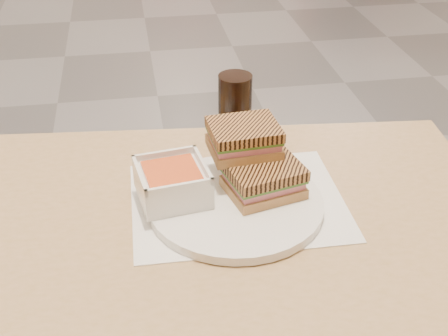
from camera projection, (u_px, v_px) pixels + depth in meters
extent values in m
cube|color=tan|center=(128.00, 250.00, 0.90)|extent=(1.26, 0.81, 0.03)
cylinder|color=tan|center=(387.00, 279.00, 1.39)|extent=(0.06, 0.06, 0.72)
cube|color=white|center=(238.00, 201.00, 0.98)|extent=(0.35, 0.28, 0.00)
cylinder|color=white|center=(236.00, 204.00, 0.96)|extent=(0.28, 0.28, 0.02)
cube|color=white|center=(173.00, 185.00, 0.95)|extent=(0.12, 0.12, 0.05)
cube|color=orange|center=(172.00, 172.00, 0.94)|extent=(0.10, 0.10, 0.01)
cube|color=white|center=(203.00, 165.00, 0.95)|extent=(0.02, 0.11, 0.01)
cube|color=white|center=(140.00, 175.00, 0.93)|extent=(0.02, 0.11, 0.01)
cube|color=white|center=(164.00, 154.00, 0.98)|extent=(0.11, 0.02, 0.01)
cube|color=white|center=(180.00, 188.00, 0.90)|extent=(0.11, 0.02, 0.01)
cube|color=#B3824A|center=(263.00, 187.00, 0.97)|extent=(0.14, 0.12, 0.02)
cube|color=#D07C87|center=(263.00, 180.00, 0.97)|extent=(0.13, 0.11, 0.01)
cube|color=#386B23|center=(264.00, 175.00, 0.96)|extent=(0.13, 0.12, 0.01)
cube|color=#A06C33|center=(264.00, 169.00, 0.96)|extent=(0.14, 0.12, 0.02)
cube|color=#B3824A|center=(244.00, 147.00, 0.99)|extent=(0.12, 0.10, 0.02)
cube|color=#D07C87|center=(244.00, 140.00, 0.98)|extent=(0.11, 0.09, 0.01)
cube|color=#386B23|center=(244.00, 135.00, 0.97)|extent=(0.12, 0.10, 0.01)
cube|color=#A06C33|center=(244.00, 129.00, 0.97)|extent=(0.12, 0.10, 0.02)
cylinder|color=black|center=(235.00, 109.00, 1.12)|extent=(0.06, 0.06, 0.14)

